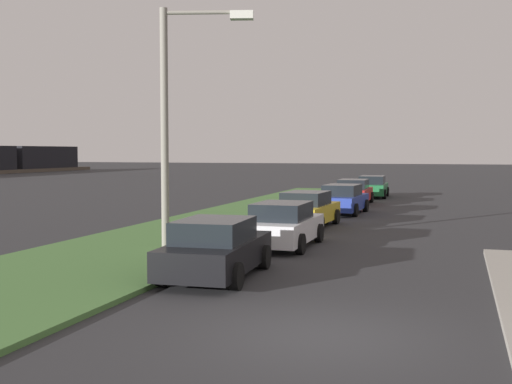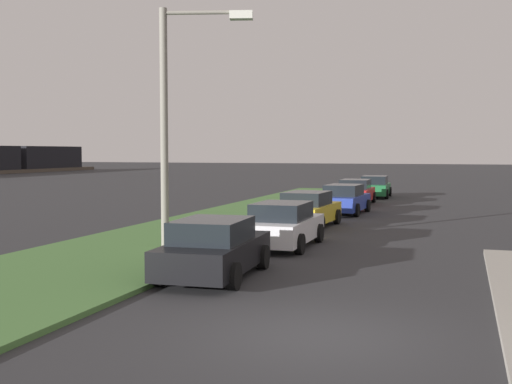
{
  "view_description": "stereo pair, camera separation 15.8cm",
  "coord_description": "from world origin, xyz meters",
  "views": [
    {
      "loc": [
        -10.36,
        -2.11,
        3.13
      ],
      "look_at": [
        10.27,
        4.49,
        1.73
      ],
      "focal_mm": 44.39,
      "sensor_mm": 36.0,
      "label": 1
    },
    {
      "loc": [
        -10.32,
        -2.26,
        3.13
      ],
      "look_at": [
        10.27,
        4.49,
        1.73
      ],
      "focal_mm": 44.39,
      "sensor_mm": 36.0,
      "label": 2
    }
  ],
  "objects": [
    {
      "name": "parked_car_green",
      "position": [
        32.85,
        3.41,
        0.72
      ],
      "size": [
        4.36,
        2.14,
        1.47
      ],
      "rotation": [
        0.0,
        0.0,
        0.03
      ],
      "color": "#1E6B38",
      "rests_on": "ground"
    },
    {
      "name": "parked_car_red",
      "position": [
        27.06,
        3.78,
        0.72
      ],
      "size": [
        4.33,
        2.08,
        1.47
      ],
      "rotation": [
        0.0,
        0.0,
        0.02
      ],
      "color": "red",
      "rests_on": "ground"
    },
    {
      "name": "ground",
      "position": [
        0.0,
        0.0,
        0.0
      ],
      "size": [
        300.0,
        300.0,
        0.0
      ],
      "primitive_type": "plane",
      "color": "#2D2D30"
    },
    {
      "name": "parked_car_yellow",
      "position": [
        15.08,
        3.82,
        0.72
      ],
      "size": [
        4.38,
        2.18,
        1.47
      ],
      "rotation": [
        0.0,
        0.0,
        -0.05
      ],
      "color": "gold",
      "rests_on": "ground"
    },
    {
      "name": "streetlight",
      "position": [
        7.54,
        6.22,
        4.39
      ],
      "size": [
        1.01,
        2.82,
        7.5
      ],
      "color": "gray",
      "rests_on": "ground"
    },
    {
      "name": "parked_car_white",
      "position": [
        9.47,
        3.31,
        0.72
      ],
      "size": [
        4.3,
        2.02,
        1.47
      ],
      "rotation": [
        0.0,
        0.0,
        0.0
      ],
      "color": "silver",
      "rests_on": "ground"
    },
    {
      "name": "parked_car_black",
      "position": [
        4.12,
        3.57,
        0.72
      ],
      "size": [
        4.4,
        2.21,
        1.47
      ],
      "rotation": [
        0.0,
        0.0,
        0.06
      ],
      "color": "black",
      "rests_on": "ground"
    },
    {
      "name": "parked_car_blue",
      "position": [
        21.09,
        3.38,
        0.72
      ],
      "size": [
        4.38,
        2.18,
        1.47
      ],
      "rotation": [
        0.0,
        0.0,
        -0.05
      ],
      "color": "#23389E",
      "rests_on": "ground"
    },
    {
      "name": "grass_median",
      "position": [
        10.0,
        7.46,
        0.06
      ],
      "size": [
        60.0,
        6.0,
        0.12
      ],
      "primitive_type": "cube",
      "color": "#477238",
      "rests_on": "ground"
    }
  ]
}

